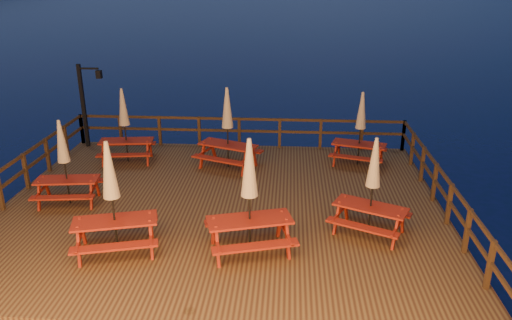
% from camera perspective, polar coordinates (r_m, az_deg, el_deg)
% --- Properties ---
extents(ground, '(500.00, 500.00, 0.00)m').
position_cam_1_polar(ground, '(13.98, -3.88, -6.58)').
color(ground, black).
rests_on(ground, ground).
extents(deck, '(12.00, 10.00, 0.40)m').
position_cam_1_polar(deck, '(13.89, -3.90, -5.85)').
color(deck, '#402414').
rests_on(deck, ground).
extents(deck_piles, '(11.44, 9.44, 1.40)m').
position_cam_1_polar(deck_piles, '(14.12, -3.85, -7.66)').
color(deck_piles, '#341D10').
rests_on(deck_piles, ground).
extents(railing, '(11.80, 9.75, 1.10)m').
position_cam_1_polar(railing, '(15.12, -3.10, 0.44)').
color(railing, '#341D10').
rests_on(railing, deck).
extents(lamp_post, '(0.85, 0.18, 3.00)m').
position_cam_1_polar(lamp_post, '(18.78, -18.78, 6.71)').
color(lamp_post, black).
rests_on(lamp_post, deck).
extents(picnic_table_0, '(1.91, 1.64, 2.50)m').
position_cam_1_polar(picnic_table_0, '(16.97, -14.78, 3.96)').
color(picnic_table_0, maroon).
rests_on(picnic_table_0, deck).
extents(picnic_table_1, '(2.17, 2.02, 2.46)m').
position_cam_1_polar(picnic_table_1, '(12.11, 13.18, -2.83)').
color(picnic_table_1, maroon).
rests_on(picnic_table_1, deck).
extents(picnic_table_2, '(2.26, 2.03, 2.72)m').
position_cam_1_polar(picnic_table_2, '(10.99, -0.75, -4.00)').
color(picnic_table_2, maroon).
rests_on(picnic_table_2, deck).
extents(picnic_table_3, '(1.82, 1.56, 2.38)m').
position_cam_1_polar(picnic_table_3, '(14.35, -21.07, -0.11)').
color(picnic_table_3, maroon).
rests_on(picnic_table_3, deck).
extents(picnic_table_4, '(2.28, 2.10, 2.65)m').
position_cam_1_polar(picnic_table_4, '(15.91, -3.27, 3.81)').
color(picnic_table_4, maroon).
rests_on(picnic_table_4, deck).
extents(picnic_table_5, '(2.04, 1.83, 2.45)m').
position_cam_1_polar(picnic_table_5, '(16.50, 11.85, 3.63)').
color(picnic_table_5, maroon).
rests_on(picnic_table_5, deck).
extents(picnic_table_6, '(2.19, 1.96, 2.66)m').
position_cam_1_polar(picnic_table_6, '(11.44, -16.15, -4.01)').
color(picnic_table_6, maroon).
rests_on(picnic_table_6, deck).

